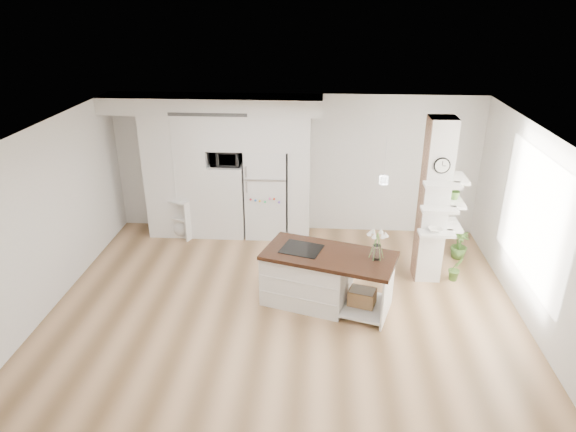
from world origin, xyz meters
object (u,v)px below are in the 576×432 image
Objects in this scene: kitchen_island at (315,276)px; floor_plant_a at (456,269)px; bookshelf at (180,220)px; refrigerator at (267,192)px.

kitchen_island reaches higher than floor_plant_a.
bookshelf reaches higher than floor_plant_a.
kitchen_island is at bearing -67.73° from refrigerator.
refrigerator reaches higher than floor_plant_a.
refrigerator is 1.79m from bookshelf.
refrigerator reaches higher than kitchen_island.
bookshelf is 1.83× the size of floor_plant_a.
floor_plant_a is at bearing 36.22° from kitchen_island.
kitchen_island is 4.97× the size of floor_plant_a.
refrigerator is 0.83× the size of kitchen_island.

